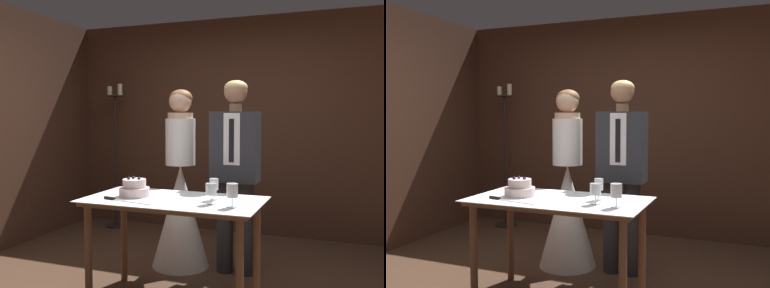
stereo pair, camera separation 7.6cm
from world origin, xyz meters
The scene contains 10 objects.
wall_back centered at (0.00, 2.14, 1.30)m, with size 4.64×0.12×2.60m, color #472B1E.
cake_table centered at (-0.01, -0.03, 0.70)m, with size 1.34×0.71×0.81m.
tiered_cake centered at (-0.33, -0.04, 0.86)m, with size 0.24×0.24×0.15m.
cake_knife centered at (-0.37, -0.23, 0.81)m, with size 0.42×0.10×0.02m.
wine_glass_near centered at (0.32, -0.11, 0.91)m, with size 0.08×0.08×0.15m.
wine_glass_middle centered at (0.48, -0.16, 0.92)m, with size 0.08×0.08×0.16m.
wine_glass_far centered at (0.29, 0.04, 0.91)m, with size 0.07×0.07×0.16m.
bride centered at (-0.27, 0.75, 0.62)m, with size 0.54×0.54×1.67m.
groom centered at (0.26, 0.75, 0.98)m, with size 0.42×0.25×1.74m.
candle_stand centered at (-1.60, 1.81, 0.85)m, with size 0.28×0.28×1.83m.
Camera 1 is at (1.25, -2.94, 1.43)m, focal length 40.00 mm.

